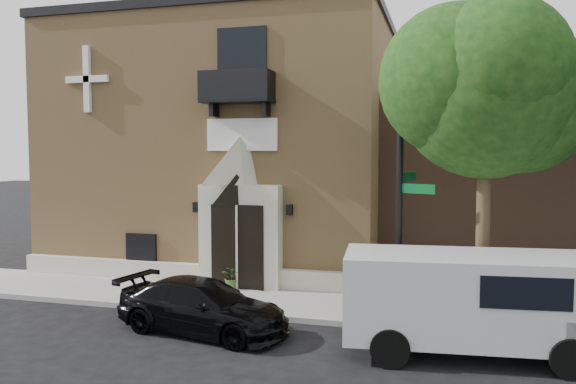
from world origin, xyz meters
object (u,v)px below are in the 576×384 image
object	(u,v)px
black_sedan	(203,306)
street_sign	(400,192)
fire_hydrant	(452,309)
cargo_van	(481,300)

from	to	relation	value
black_sedan	street_sign	world-z (taller)	street_sign
street_sign	fire_hydrant	bearing A→B (deg)	22.44
black_sedan	fire_hydrant	world-z (taller)	black_sedan
black_sedan	cargo_van	world-z (taller)	cargo_van
black_sedan	cargo_van	size ratio (longest dim) A/B	0.79
cargo_van	street_sign	size ratio (longest dim) A/B	0.86
street_sign	fire_hydrant	world-z (taller)	street_sign
street_sign	fire_hydrant	size ratio (longest dim) A/B	8.65
fire_hydrant	cargo_van	bearing A→B (deg)	-72.02
street_sign	black_sedan	bearing A→B (deg)	-136.35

